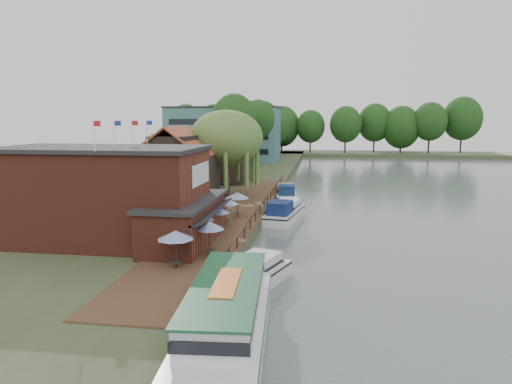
{
  "coord_description": "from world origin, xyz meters",
  "views": [
    {
      "loc": [
        0.66,
        -33.25,
        10.21
      ],
      "look_at": [
        -6.0,
        12.0,
        3.0
      ],
      "focal_mm": 32.0,
      "sensor_mm": 36.0,
      "label": 1
    }
  ],
  "objects_px": {
    "cottage_b": "(178,159)",
    "cottage_c": "(223,154)",
    "cruiser_1": "(284,209)",
    "willow": "(227,155)",
    "umbrella_0": "(176,249)",
    "cottage_a": "(176,167)",
    "cruiser_2": "(286,191)",
    "umbrella_4": "(226,211)",
    "tour_boat": "(225,317)",
    "pub": "(127,195)",
    "umbrella_3": "(216,221)",
    "hotel_block": "(224,134)",
    "umbrella_5": "(237,205)",
    "cruiser_0": "(247,273)",
    "swan": "(231,312)",
    "umbrella_2": "(200,229)",
    "umbrella_1": "(210,239)"
  },
  "relations": [
    {
      "from": "cottage_b",
      "to": "cottage_c",
      "type": "xyz_separation_m",
      "value": [
        4.0,
        9.0,
        0.0
      ]
    },
    {
      "from": "cottage_b",
      "to": "cruiser_1",
      "type": "distance_m",
      "value": 19.11
    },
    {
      "from": "willow",
      "to": "umbrella_0",
      "type": "xyz_separation_m",
      "value": [
        2.25,
        -25.87,
        -3.93
      ]
    },
    {
      "from": "cottage_b",
      "to": "cottage_a",
      "type": "bearing_deg",
      "value": -73.3
    },
    {
      "from": "willow",
      "to": "cruiser_2",
      "type": "xyz_separation_m",
      "value": [
        6.54,
        6.0,
        -5.12
      ]
    },
    {
      "from": "umbrella_4",
      "to": "tour_boat",
      "type": "distance_m",
      "value": 20.03
    },
    {
      "from": "pub",
      "to": "umbrella_3",
      "type": "bearing_deg",
      "value": 21.01
    },
    {
      "from": "hotel_block",
      "to": "cruiser_1",
      "type": "distance_m",
      "value": 60.64
    },
    {
      "from": "hotel_block",
      "to": "cottage_b",
      "type": "xyz_separation_m",
      "value": [
        4.0,
        -46.0,
        -1.9
      ]
    },
    {
      "from": "pub",
      "to": "umbrella_5",
      "type": "relative_size",
      "value": 8.42
    },
    {
      "from": "cruiser_0",
      "to": "swan",
      "type": "height_order",
      "value": "cruiser_0"
    },
    {
      "from": "hotel_block",
      "to": "tour_boat",
      "type": "bearing_deg",
      "value": -77.66
    },
    {
      "from": "umbrella_0",
      "to": "tour_boat",
      "type": "height_order",
      "value": "umbrella_0"
    },
    {
      "from": "umbrella_3",
      "to": "cruiser_2",
      "type": "relative_size",
      "value": 0.26
    },
    {
      "from": "umbrella_3",
      "to": "umbrella_2",
      "type": "bearing_deg",
      "value": -100.57
    },
    {
      "from": "cruiser_1",
      "to": "umbrella_5",
      "type": "bearing_deg",
      "value": -125.04
    },
    {
      "from": "umbrella_3",
      "to": "cruiser_1",
      "type": "height_order",
      "value": "umbrella_3"
    },
    {
      "from": "cruiser_2",
      "to": "willow",
      "type": "bearing_deg",
      "value": -143.39
    },
    {
      "from": "cottage_a",
      "to": "willow",
      "type": "xyz_separation_m",
      "value": [
        4.5,
        5.0,
        0.96
      ]
    },
    {
      "from": "umbrella_1",
      "to": "willow",
      "type": "bearing_deg",
      "value": 99.09
    },
    {
      "from": "umbrella_2",
      "to": "swan",
      "type": "distance_m",
      "value": 10.71
    },
    {
      "from": "cottage_c",
      "to": "cruiser_0",
      "type": "xyz_separation_m",
      "value": [
        10.28,
        -40.14,
        -4.17
      ]
    },
    {
      "from": "pub",
      "to": "hotel_block",
      "type": "distance_m",
      "value": 71.49
    },
    {
      "from": "umbrella_1",
      "to": "cruiser_0",
      "type": "bearing_deg",
      "value": -45.09
    },
    {
      "from": "willow",
      "to": "umbrella_0",
      "type": "relative_size",
      "value": 4.39
    },
    {
      "from": "umbrella_4",
      "to": "umbrella_5",
      "type": "distance_m",
      "value": 3.28
    },
    {
      "from": "cottage_a",
      "to": "umbrella_3",
      "type": "relative_size",
      "value": 3.62
    },
    {
      "from": "cottage_c",
      "to": "tour_boat",
      "type": "relative_size",
      "value": 0.63
    },
    {
      "from": "cottage_a",
      "to": "swan",
      "type": "relative_size",
      "value": 19.55
    },
    {
      "from": "cottage_c",
      "to": "willow",
      "type": "relative_size",
      "value": 0.82
    },
    {
      "from": "willow",
      "to": "umbrella_0",
      "type": "bearing_deg",
      "value": -85.03
    },
    {
      "from": "cottage_c",
      "to": "tour_boat",
      "type": "distance_m",
      "value": 48.61
    },
    {
      "from": "cruiser_1",
      "to": "umbrella_3",
      "type": "bearing_deg",
      "value": -102.24
    },
    {
      "from": "cottage_a",
      "to": "umbrella_4",
      "type": "height_order",
      "value": "cottage_a"
    },
    {
      "from": "umbrella_4",
      "to": "cruiser_2",
      "type": "distance_m",
      "value": 20.12
    },
    {
      "from": "umbrella_5",
      "to": "swan",
      "type": "height_order",
      "value": "umbrella_5"
    },
    {
      "from": "cottage_c",
      "to": "umbrella_5",
      "type": "xyz_separation_m",
      "value": [
        6.73,
        -24.48,
        -2.96
      ]
    },
    {
      "from": "cottage_b",
      "to": "umbrella_3",
      "type": "xyz_separation_m",
      "value": [
        10.33,
        -22.57,
        -2.96
      ]
    },
    {
      "from": "umbrella_4",
      "to": "cruiser_2",
      "type": "relative_size",
      "value": 0.26
    },
    {
      "from": "cruiser_2",
      "to": "umbrella_5",
      "type": "bearing_deg",
      "value": -107.26
    },
    {
      "from": "cottage_a",
      "to": "umbrella_1",
      "type": "bearing_deg",
      "value": -65.59
    },
    {
      "from": "cruiser_0",
      "to": "cruiser_1",
      "type": "bearing_deg",
      "value": 107.95
    },
    {
      "from": "pub",
      "to": "cruiser_2",
      "type": "relative_size",
      "value": 2.19
    },
    {
      "from": "umbrella_4",
      "to": "swan",
      "type": "bearing_deg",
      "value": -77.03
    },
    {
      "from": "pub",
      "to": "cruiser_0",
      "type": "distance_m",
      "value": 12.5
    },
    {
      "from": "willow",
      "to": "umbrella_2",
      "type": "bearing_deg",
      "value": -83.54
    },
    {
      "from": "umbrella_0",
      "to": "cruiser_1",
      "type": "relative_size",
      "value": 0.25
    },
    {
      "from": "pub",
      "to": "willow",
      "type": "relative_size",
      "value": 1.92
    },
    {
      "from": "swan",
      "to": "umbrella_0",
      "type": "bearing_deg",
      "value": 136.34
    },
    {
      "from": "hotel_block",
      "to": "cottage_b",
      "type": "relative_size",
      "value": 2.65
    }
  ]
}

